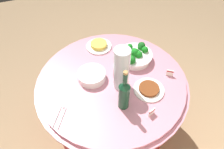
{
  "coord_description": "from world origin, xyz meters",
  "views": [
    {
      "loc": [
        0.35,
        0.95,
        1.93
      ],
      "look_at": [
        0.0,
        0.0,
        0.79
      ],
      "focal_mm": 33.28,
      "sensor_mm": 36.0,
      "label": 1
    }
  ],
  "objects": [
    {
      "name": "label_placard_front",
      "position": [
        -0.13,
        0.38,
        0.77
      ],
      "size": [
        0.05,
        0.02,
        0.05
      ],
      "color": "white",
      "rests_on": "buffet_table"
    },
    {
      "name": "food_plate_stir_fry",
      "position": [
        -0.21,
        0.19,
        0.75
      ],
      "size": [
        0.22,
        0.22,
        0.03
      ],
      "color": "white",
      "rests_on": "buffet_table"
    },
    {
      "name": "decorative_fruit_vase",
      "position": [
        -0.04,
        0.08,
        0.89
      ],
      "size": [
        0.11,
        0.11,
        0.34
      ],
      "color": "silver",
      "rests_on": "buffet_table"
    },
    {
      "name": "serving_tongs",
      "position": [
        0.43,
        0.19,
        0.74
      ],
      "size": [
        0.12,
        0.16,
        0.01
      ],
      "color": "silver",
      "rests_on": "buffet_table"
    },
    {
      "name": "buffet_table",
      "position": [
        0.0,
        0.0,
        0.38
      ],
      "size": [
        1.16,
        1.16,
        0.74
      ],
      "color": "maroon",
      "rests_on": "ground_plane"
    },
    {
      "name": "ground_plane",
      "position": [
        0.0,
        0.0,
        0.0
      ],
      "size": [
        6.0,
        6.0,
        0.0
      ],
      "primitive_type": "plane",
      "color": "#9E7F5B"
    },
    {
      "name": "food_plate_fried_egg",
      "position": [
        -0.02,
        -0.39,
        0.76
      ],
      "size": [
        0.22,
        0.22,
        0.04
      ],
      "color": "white",
      "rests_on": "buffet_table"
    },
    {
      "name": "plate_stack",
      "position": [
        0.14,
        -0.06,
        0.77
      ],
      "size": [
        0.21,
        0.21,
        0.06
      ],
      "color": "white",
      "rests_on": "buffet_table"
    },
    {
      "name": "label_placard_mid",
      "position": [
        -0.42,
        0.12,
        0.77
      ],
      "size": [
        0.05,
        0.04,
        0.05
      ],
      "color": "white",
      "rests_on": "buffet_table"
    },
    {
      "name": "broccoli_bowl",
      "position": [
        -0.25,
        -0.13,
        0.79
      ],
      "size": [
        0.28,
        0.28,
        0.12
      ],
      "color": "white",
      "rests_on": "buffet_table"
    },
    {
      "name": "wine_bottle",
      "position": [
        0.01,
        0.25,
        0.87
      ],
      "size": [
        0.07,
        0.07,
        0.34
      ],
      "color": "#153F27",
      "rests_on": "buffet_table"
    }
  ]
}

